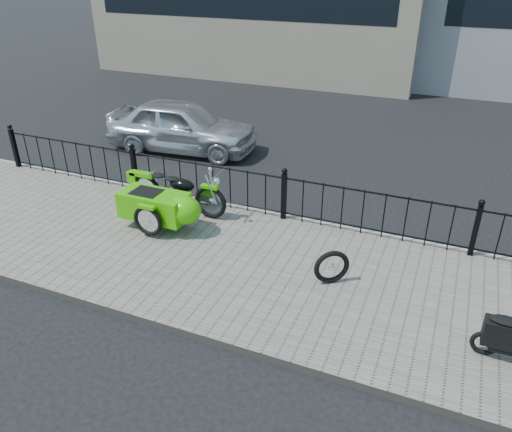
% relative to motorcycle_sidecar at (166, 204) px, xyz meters
% --- Properties ---
extents(ground, '(120.00, 120.00, 0.00)m').
position_rel_motorcycle_sidecar_xyz_m(ground, '(1.96, -0.14, -0.59)').
color(ground, black).
rests_on(ground, ground).
extents(sidewalk, '(30.00, 3.80, 0.12)m').
position_rel_motorcycle_sidecar_xyz_m(sidewalk, '(1.96, -0.64, -0.53)').
color(sidewalk, '#696259').
rests_on(sidewalk, ground).
extents(curb, '(30.00, 0.10, 0.12)m').
position_rel_motorcycle_sidecar_xyz_m(curb, '(1.96, 1.30, -0.53)').
color(curb, gray).
rests_on(curb, ground).
extents(iron_fence, '(14.11, 0.11, 1.08)m').
position_rel_motorcycle_sidecar_xyz_m(iron_fence, '(1.96, 1.16, -0.01)').
color(iron_fence, black).
rests_on(iron_fence, sidewalk).
extents(motorcycle_sidecar, '(2.28, 1.48, 0.98)m').
position_rel_motorcycle_sidecar_xyz_m(motorcycle_sidecar, '(0.00, 0.00, 0.00)').
color(motorcycle_sidecar, black).
rests_on(motorcycle_sidecar, sidewalk).
extents(spare_tire, '(0.53, 0.41, 0.59)m').
position_rel_motorcycle_sidecar_xyz_m(spare_tire, '(3.42, -0.61, -0.18)').
color(spare_tire, black).
rests_on(spare_tire, sidewalk).
extents(sedan_car, '(4.19, 2.02, 1.38)m').
position_rel_motorcycle_sidecar_xyz_m(sedan_car, '(-2.02, 4.03, 0.10)').
color(sedan_car, silver).
rests_on(sedan_car, ground).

